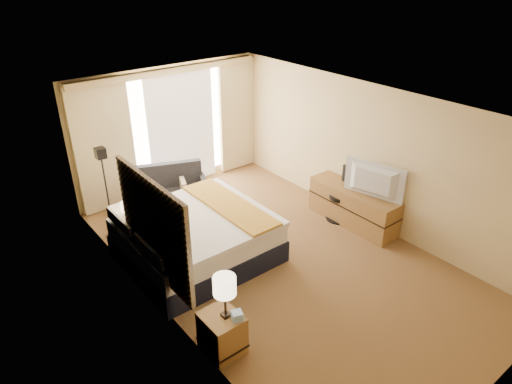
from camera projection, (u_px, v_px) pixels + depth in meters
floor at (279, 258)px, 7.64m from camera, size 4.20×7.00×0.02m
ceiling at (283, 107)px, 6.44m from camera, size 4.20×7.00×0.02m
wall_back at (169, 129)px, 9.47m from camera, size 4.20×0.02×2.60m
wall_front at (508, 312)px, 4.62m from camera, size 4.20×0.02×2.60m
wall_left at (158, 235)px, 5.88m from camera, size 0.02×7.00×2.60m
wall_right at (368, 156)px, 8.20m from camera, size 0.02×7.00×2.60m
headboard at (154, 229)px, 6.05m from camera, size 0.06×1.85×1.50m
nightstand_left at (222, 333)px, 5.76m from camera, size 0.45×0.52×0.55m
nightstand_right at (135, 245)px, 7.49m from camera, size 0.45×0.52×0.55m
media_dresser at (353, 206)px, 8.49m from camera, size 0.50×1.80×0.70m
window at (180, 126)px, 9.58m from camera, size 2.30×0.02×2.30m
curtains at (171, 125)px, 9.34m from camera, size 4.12×0.19×2.56m
bed at (196, 238)px, 7.46m from camera, size 2.25×2.06×1.10m
loveseat at (170, 198)px, 8.87m from camera, size 1.68×1.29×0.93m
floor_lamp at (104, 176)px, 7.62m from camera, size 0.22×0.22×1.73m
desk_chair at (343, 197)px, 8.59m from camera, size 0.50×0.50×1.02m
lamp_left at (225, 287)px, 5.41m from camera, size 0.28×0.28×0.60m
lamp_right at (129, 209)px, 7.16m from camera, size 0.25×0.25×0.54m
tissue_box at (237, 316)px, 5.55m from camera, size 0.16×0.16×0.12m
telephone at (136, 225)px, 7.46m from camera, size 0.21×0.19×0.07m
television at (372, 182)px, 7.90m from camera, size 0.41×1.10×0.63m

